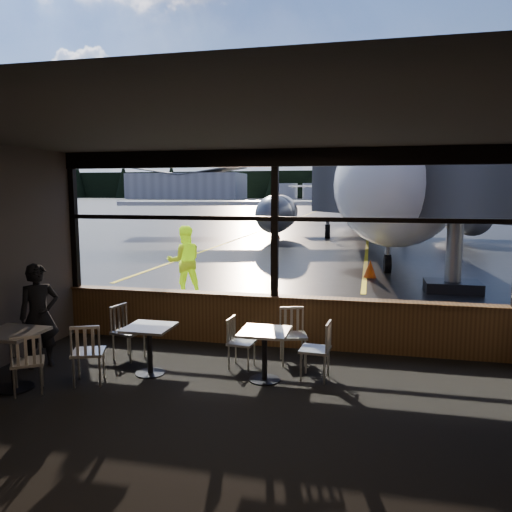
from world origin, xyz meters
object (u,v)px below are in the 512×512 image
(chair_left_s, at_px, (28,363))
(cone_nose, at_px, (370,269))
(cafe_table_near, at_px, (265,356))
(cafe_table_left, at_px, (14,361))
(cafe_table_mid, at_px, (150,350))
(ground_crew, at_px, (184,261))
(chair_near_e, at_px, (315,350))
(chair_mid_s, at_px, (88,353))
(passenger, at_px, (39,316))
(chair_near_n, at_px, (293,336))
(chair_near_w, at_px, (242,343))
(airliner, at_px, (370,144))
(cone_wing, at_px, (277,234))
(chair_mid_w, at_px, (129,332))
(jet_bridge, at_px, (447,207))

(chair_left_s, xyz_separation_m, cone_nose, (4.57, 10.69, -0.15))
(cafe_table_near, bearing_deg, cafe_table_left, -161.97)
(cafe_table_mid, xyz_separation_m, ground_crew, (-1.56, 5.52, 0.57))
(cafe_table_left, distance_m, chair_near_e, 4.29)
(chair_mid_s, xyz_separation_m, passenger, (-1.13, 0.47, 0.37))
(cafe_table_left, xyz_separation_m, ground_crew, (0.05, 6.49, 0.53))
(cafe_table_near, xyz_separation_m, ground_crew, (-3.31, 5.39, 0.56))
(chair_left_s, bearing_deg, chair_near_n, -3.30)
(chair_near_w, height_order, passenger, passenger)
(chair_near_n, bearing_deg, cafe_table_mid, 9.57)
(cone_nose, bearing_deg, airliner, 90.92)
(airliner, xyz_separation_m, cafe_table_left, (-4.64, -23.74, -5.05))
(chair_near_e, distance_m, chair_left_s, 4.05)
(cafe_table_mid, height_order, chair_mid_s, chair_mid_s)
(cafe_table_near, xyz_separation_m, cone_wing, (-4.03, 22.59, -0.10))
(ground_crew, bearing_deg, cone_wing, -118.00)
(cone_nose, bearing_deg, chair_mid_s, -111.15)
(airliner, bearing_deg, chair_mid_s, -102.91)
(cafe_table_left, height_order, chair_left_s, chair_left_s)
(cafe_table_near, xyz_separation_m, chair_mid_s, (-2.46, -0.67, 0.08))
(chair_mid_s, bearing_deg, chair_near_e, -5.50)
(passenger, bearing_deg, airliner, 30.43)
(cafe_table_mid, distance_m, chair_near_e, 2.50)
(chair_near_w, bearing_deg, cafe_table_mid, -61.79)
(chair_mid_w, relative_size, ground_crew, 0.48)
(chair_near_e, height_order, cone_nose, chair_near_e)
(cafe_table_mid, xyz_separation_m, cone_nose, (3.24, 9.66, -0.09))
(airliner, height_order, ground_crew, airliner)
(passenger, distance_m, cone_nose, 10.99)
(cafe_table_near, distance_m, chair_mid_w, 2.44)
(cafe_table_left, bearing_deg, airliner, 78.94)
(passenger, distance_m, ground_crew, 5.60)
(ground_crew, bearing_deg, chair_near_e, 97.58)
(cafe_table_near, xyz_separation_m, passenger, (-3.59, -0.20, 0.45))
(chair_near_n, bearing_deg, chair_near_w, 12.63)
(chair_near_w, bearing_deg, cafe_table_near, 50.82)
(jet_bridge, bearing_deg, chair_near_w, -119.91)
(ground_crew, bearing_deg, cone_nose, -169.61)
(chair_near_w, distance_m, chair_left_s, 3.08)
(chair_left_s, bearing_deg, chair_near_w, -2.66)
(chair_mid_w, xyz_separation_m, cone_wing, (-1.63, 22.14, -0.18))
(chair_mid_s, relative_size, cone_wing, 1.66)
(chair_left_s, distance_m, ground_crew, 6.58)
(cafe_table_near, height_order, passenger, passenger)
(chair_near_w, bearing_deg, chair_left_s, -53.96)
(cafe_table_mid, relative_size, chair_near_e, 0.85)
(chair_near_n, xyz_separation_m, cone_wing, (-4.32, 21.74, -0.17))
(chair_near_e, distance_m, chair_mid_w, 3.12)
(chair_near_n, height_order, cone_nose, chair_near_n)
(passenger, xyz_separation_m, ground_crew, (0.28, 5.59, 0.12))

